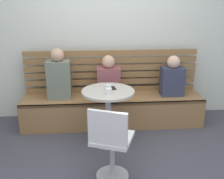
% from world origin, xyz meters
% --- Properties ---
extents(ground, '(8.00, 8.00, 0.00)m').
position_xyz_m(ground, '(0.00, 0.00, 0.00)').
color(ground, '#42424C').
extents(back_wall, '(5.20, 0.10, 2.90)m').
position_xyz_m(back_wall, '(0.00, 1.64, 1.45)').
color(back_wall, silver).
rests_on(back_wall, ground).
extents(booth_bench, '(2.70, 0.52, 0.44)m').
position_xyz_m(booth_bench, '(0.00, 1.20, 0.22)').
color(booth_bench, olive).
rests_on(booth_bench, ground).
extents(booth_backrest, '(2.65, 0.04, 0.67)m').
position_xyz_m(booth_backrest, '(0.00, 1.44, 0.78)').
color(booth_backrest, olive).
rests_on(booth_backrest, booth_bench).
extents(cafe_table, '(0.68, 0.68, 0.74)m').
position_xyz_m(cafe_table, '(-0.10, 0.65, 0.52)').
color(cafe_table, '#ADADB2').
rests_on(cafe_table, ground).
extents(white_chair, '(0.52, 0.52, 0.85)m').
position_xyz_m(white_chair, '(-0.13, -0.16, 0.46)').
color(white_chair, '#ADADB2').
rests_on(white_chair, ground).
extents(person_adult, '(0.34, 0.22, 0.74)m').
position_xyz_m(person_adult, '(-0.79, 1.24, 0.77)').
color(person_adult, slate).
rests_on(person_adult, booth_bench).
extents(person_child_left, '(0.34, 0.22, 0.63)m').
position_xyz_m(person_child_left, '(-0.06, 1.23, 0.72)').
color(person_child_left, brown).
rests_on(person_child_left, booth_bench).
extents(person_child_middle, '(0.34, 0.22, 0.61)m').
position_xyz_m(person_child_middle, '(0.91, 1.23, 0.71)').
color(person_child_middle, '#333851').
rests_on(person_child_middle, booth_bench).
extents(cup_glass_short, '(0.08, 0.08, 0.08)m').
position_xyz_m(cup_glass_short, '(-0.10, 0.65, 0.78)').
color(cup_glass_short, silver).
rests_on(cup_glass_short, cafe_table).
extents(cup_ceramic_white, '(0.08, 0.08, 0.07)m').
position_xyz_m(cup_ceramic_white, '(-0.10, 0.53, 0.78)').
color(cup_ceramic_white, white).
rests_on(cup_ceramic_white, cafe_table).
extents(phone_on_table, '(0.09, 0.15, 0.01)m').
position_xyz_m(phone_on_table, '(-0.04, 0.73, 0.74)').
color(phone_on_table, black).
rests_on(phone_on_table, cafe_table).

